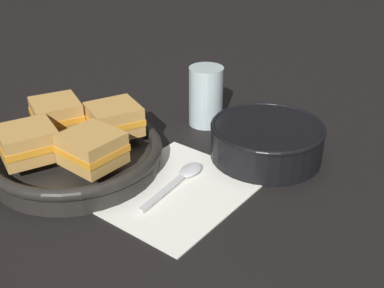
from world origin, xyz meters
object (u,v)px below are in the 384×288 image
spoon (183,176)px  drinking_glass (206,96)px  sandwich_near_right (28,143)px  sandwich_far_left (92,149)px  soup_bowl (267,139)px  sandwich_far_right (114,119)px  sandwich_near_left (56,114)px  skillet (75,156)px

spoon → drinking_glass: drinking_glass is taller
sandwich_near_right → sandwich_far_left: 0.10m
soup_bowl → sandwich_far_left: size_ratio=2.28×
soup_bowl → sandwich_near_right: (-0.28, 0.22, 0.03)m
sandwich_far_left → sandwich_far_right: bearing=30.7°
sandwich_far_right → sandwich_near_left: bearing=120.7°
spoon → soup_bowl: bearing=-30.0°
sandwich_near_right → sandwich_far_right: (0.13, -0.03, 0.00)m
spoon → sandwich_far_right: sandwich_far_right is taller
skillet → sandwich_far_right: size_ratio=3.66×
sandwich_far_right → drinking_glass: 0.19m
soup_bowl → sandwich_near_left: 0.34m
sandwich_near_left → sandwich_near_right: same height
sandwich_near_right → sandwich_far_left: size_ratio=1.23×
skillet → drinking_glass: size_ratio=3.31×
spoon → sandwich_far_right: bearing=87.6°
sandwich_near_right → drinking_glass: drinking_glass is taller
sandwich_near_right → sandwich_far_right: bearing=-14.3°
soup_bowl → skillet: bearing=137.5°
sandwich_far_left → sandwich_near_right: bearing=120.7°
sandwich_near_right → sandwich_far_right: 0.14m
sandwich_near_right → sandwich_far_left: bearing=-59.3°
sandwich_near_left → sandwich_far_right: bearing=-59.3°
sandwich_near_left → sandwich_far_left: (-0.03, -0.13, 0.00)m
spoon → skillet: 0.17m
soup_bowl → sandwich_near_right: sandwich_near_right is taller
spoon → drinking_glass: 0.20m
soup_bowl → drinking_glass: size_ratio=1.67×
soup_bowl → sandwich_near_left: sandwich_near_left is taller
sandwich_near_right → drinking_glass: size_ratio=0.90×
spoon → sandwich_near_left: size_ratio=1.49×
spoon → sandwich_far_right: 0.14m
sandwich_near_right → drinking_glass: (0.32, -0.07, -0.01)m
soup_bowl → skillet: size_ratio=0.50×
soup_bowl → sandwich_near_right: bearing=142.5°
sandwich_far_left → drinking_glass: 0.27m
drinking_glass → sandwich_near_left: bearing=153.8°
spoon → skillet: skillet is taller
sandwich_far_left → spoon: bearing=-40.1°
sandwich_near_left → sandwich_far_left: 0.14m
sandwich_far_left → sandwich_far_right: 0.10m
sandwich_near_right → sandwich_far_left: (0.05, -0.08, 0.00)m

